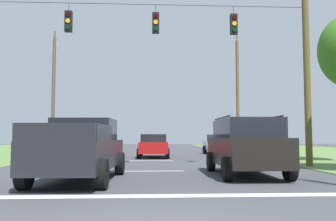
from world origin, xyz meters
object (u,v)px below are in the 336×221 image
object	(u,v)px
utility_pole_near_left	(53,91)
distant_car_oncoming	(154,145)
utility_pole_mid_right	(238,94)
distant_car_far_parked	(59,144)
overhead_signal_span	(151,72)
suv_black	(245,145)
pickup_truck	(81,150)
distant_car_crossing_white	(221,144)

from	to	relation	value
utility_pole_near_left	distant_car_oncoming	bearing A→B (deg)	-39.26
utility_pole_mid_right	utility_pole_near_left	xyz separation A→B (m)	(-15.88, -0.50, 0.06)
distant_car_oncoming	distant_car_far_parked	distance (m)	8.99
overhead_signal_span	suv_black	distance (m)	5.84
overhead_signal_span	pickup_truck	bearing A→B (deg)	-115.05
distant_car_oncoming	distant_car_crossing_white	bearing A→B (deg)	34.39
distant_car_crossing_white	distant_car_oncoming	bearing A→B (deg)	-145.61
overhead_signal_span	utility_pole_near_left	bearing A→B (deg)	119.39
suv_black	distant_car_far_parked	bearing A→B (deg)	122.75
suv_black	distant_car_crossing_white	distance (m)	14.84
utility_pole_near_left	utility_pole_mid_right	bearing A→B (deg)	1.79
distant_car_crossing_white	utility_pole_mid_right	xyz separation A→B (m)	(2.32, 3.82, 4.34)
distant_car_oncoming	distant_car_far_parked	bearing A→B (deg)	145.17
suv_black	utility_pole_near_left	size ratio (longest dim) A/B	0.47
utility_pole_mid_right	utility_pole_near_left	distance (m)	15.89
distant_car_far_parked	pickup_truck	bearing A→B (deg)	-74.16
distant_car_far_parked	utility_pole_mid_right	world-z (taller)	utility_pole_mid_right
pickup_truck	distant_car_oncoming	world-z (taller)	pickup_truck
suv_black	utility_pole_mid_right	bearing A→B (deg)	76.68
distant_car_far_parked	utility_pole_mid_right	bearing A→B (deg)	8.50
utility_pole_near_left	distant_car_crossing_white	bearing A→B (deg)	-13.77
distant_car_crossing_white	utility_pole_near_left	size ratio (longest dim) A/B	0.43
pickup_truck	overhead_signal_span	bearing A→B (deg)	64.95
distant_car_far_parked	distant_car_crossing_white	bearing A→B (deg)	-7.26
overhead_signal_span	utility_pole_mid_right	xyz separation A→B (m)	(7.72, 14.98, 0.83)
pickup_truck	utility_pole_mid_right	bearing A→B (deg)	63.25
suv_black	distant_car_far_parked	size ratio (longest dim) A/B	1.09
overhead_signal_span	pickup_truck	world-z (taller)	overhead_signal_span
distant_car_oncoming	pickup_truck	bearing A→B (deg)	-101.16
utility_pole_mid_right	suv_black	bearing A→B (deg)	-103.32
suv_black	utility_pole_mid_right	xyz separation A→B (m)	(4.38, 18.51, 4.06)
distant_car_far_parked	utility_pole_mid_right	size ratio (longest dim) A/B	0.42
pickup_truck	utility_pole_near_left	bearing A→B (deg)	107.28
overhead_signal_span	suv_black	bearing A→B (deg)	-46.64
distant_car_crossing_white	distant_car_oncoming	world-z (taller)	same
overhead_signal_span	utility_pole_near_left	world-z (taller)	utility_pole_near_left
overhead_signal_span	distant_car_crossing_white	xyz separation A→B (m)	(5.40, 11.16, -3.50)
overhead_signal_span	distant_car_oncoming	bearing A→B (deg)	88.23
suv_black	distant_car_oncoming	bearing A→B (deg)	105.53
suv_black	utility_pole_near_left	bearing A→B (deg)	122.54
utility_pole_near_left	pickup_truck	bearing A→B (deg)	-72.72
overhead_signal_span	distant_car_oncoming	world-z (taller)	overhead_signal_span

